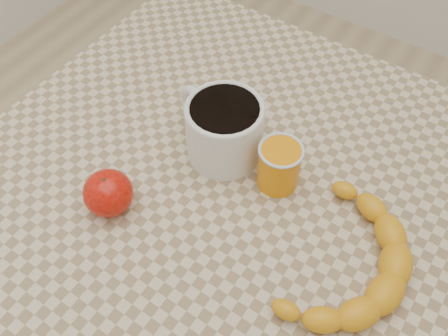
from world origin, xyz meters
The scene contains 6 objects.
ground centered at (0.00, 0.00, 0.00)m, with size 3.00×3.00×0.00m, color tan.
table centered at (0.00, 0.00, 0.66)m, with size 0.80×0.80×0.75m.
coffee_mug centered at (-0.03, 0.04, 0.81)m, with size 0.18×0.15×0.10m.
orange_juice_glass centered at (0.08, 0.04, 0.79)m, with size 0.07×0.07×0.08m.
apple centered at (-0.11, -0.14, 0.78)m, with size 0.09×0.09×0.07m.
banana centered at (0.23, -0.04, 0.77)m, with size 0.22×0.30×0.05m, color orange, non-canonical shape.
Camera 1 is at (0.26, -0.39, 1.39)m, focal length 40.00 mm.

